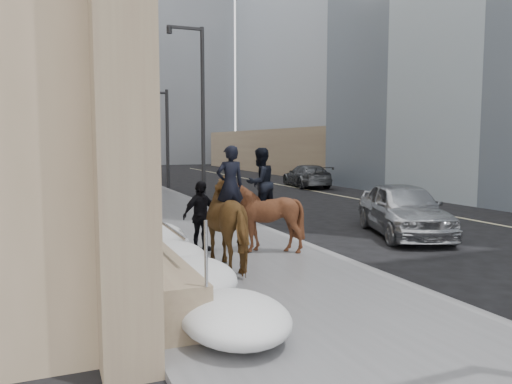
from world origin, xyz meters
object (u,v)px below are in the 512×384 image
mounted_horse_left (234,219)px  pedestrian (200,216)px  car_silver (404,209)px  car_grey (307,176)px  mounted_horse_right (261,210)px

mounted_horse_left → pedestrian: bearing=-86.1°
pedestrian → car_silver: size_ratio=0.37×
car_grey → car_silver: bearing=80.3°
mounted_horse_left → mounted_horse_right: 1.60m
mounted_horse_right → pedestrian: bearing=-48.2°
mounted_horse_right → car_silver: size_ratio=0.54×
car_grey → mounted_horse_right: bearing=66.9°
car_silver → mounted_horse_left: bearing=-141.2°
mounted_horse_right → car_silver: mounted_horse_right is taller
mounted_horse_right → car_grey: mounted_horse_right is taller
mounted_horse_left → pedestrian: (-0.23, 1.82, -0.16)m
mounted_horse_left → mounted_horse_right: (1.13, 1.14, 0.01)m
pedestrian → car_silver: 6.46m
car_silver → car_grey: (5.17, 15.80, -0.10)m
mounted_horse_left → car_grey: bearing=-125.8°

